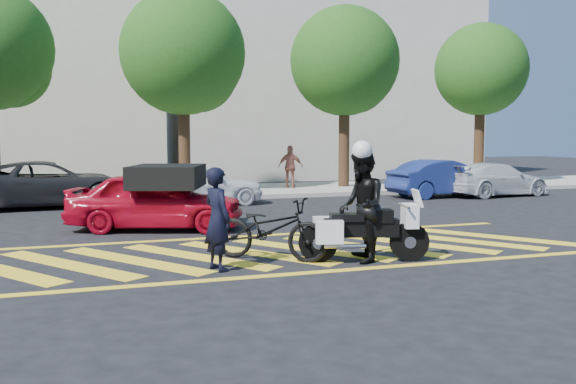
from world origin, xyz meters
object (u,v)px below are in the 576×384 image
object	(u,v)px
parked_mid_left	(49,184)
parked_mid_right	(200,184)
red_convertible	(156,201)
parked_far_right	(495,180)
parked_right	(443,178)
officer_moto	(362,206)
officer_bike	(217,219)
bicycle	(270,229)
police_motorcycle	(362,230)

from	to	relation	value
parked_mid_left	parked_mid_right	xyz separation A→B (m)	(4.54, -0.94, -0.04)
parked_mid_right	red_convertible	bearing A→B (deg)	154.46
parked_far_right	parked_right	bearing A→B (deg)	74.05
officer_moto	parked_far_right	distance (m)	13.39
officer_bike	bicycle	distance (m)	1.20
officer_moto	bicycle	bearing A→B (deg)	-98.49
parked_mid_right	bicycle	bearing A→B (deg)	173.77
parked_mid_right	parked_right	distance (m)	8.80
red_convertible	parked_right	distance (m)	11.68
red_convertible	parked_far_right	bearing A→B (deg)	-52.76
officer_bike	parked_mid_left	size ratio (longest dim) A/B	0.33
police_motorcycle	parked_right	size ratio (longest dim) A/B	0.55
parked_mid_right	parked_right	size ratio (longest dim) A/B	0.97
parked_right	parked_mid_right	bearing A→B (deg)	84.26
police_motorcycle	bicycle	bearing A→B (deg)	172.06
officer_bike	police_motorcycle	xyz separation A→B (m)	(2.52, -0.12, -0.29)
red_convertible	parked_far_right	size ratio (longest dim) A/B	0.96
parked_right	red_convertible	bearing A→B (deg)	108.48
officer_moto	parked_far_right	world-z (taller)	officer_moto
police_motorcycle	parked_right	xyz separation A→B (m)	(7.75, 9.48, 0.12)
red_convertible	parked_mid_right	distance (m)	5.14
parked_mid_left	parked_mid_right	world-z (taller)	parked_mid_left
parked_mid_left	parked_right	bearing A→B (deg)	-98.61
red_convertible	bicycle	bearing A→B (deg)	-141.79
police_motorcycle	parked_mid_left	world-z (taller)	parked_mid_left
officer_moto	parked_right	distance (m)	12.27
parked_mid_left	parked_right	distance (m)	13.38
bicycle	parked_mid_left	xyz separation A→B (m)	(-4.12, 9.91, 0.16)
police_motorcycle	parked_right	bearing A→B (deg)	66.27
officer_bike	parked_mid_left	bearing A→B (deg)	-3.23
police_motorcycle	red_convertible	distance (m)	5.69
bicycle	police_motorcycle	size ratio (longest dim) A/B	0.95
officer_bike	parked_mid_left	xyz separation A→B (m)	(-3.07, 10.43, -0.13)
officer_moto	parked_mid_left	xyz separation A→B (m)	(-5.57, 10.56, -0.26)
red_convertible	officer_moto	bearing A→B (deg)	-130.08
officer_bike	parked_right	distance (m)	13.90
parked_mid_right	parked_right	xyz separation A→B (m)	(8.80, -0.13, 0.00)
bicycle	officer_moto	xyz separation A→B (m)	(1.46, -0.65, 0.42)
parked_mid_left	parked_far_right	xyz separation A→B (m)	(15.34, -1.40, -0.11)
parked_far_right	bicycle	bearing A→B (deg)	120.64
police_motorcycle	parked_mid_left	bearing A→B (deg)	133.44
officer_bike	parked_mid_left	world-z (taller)	officer_bike
parked_mid_right	parked_far_right	distance (m)	10.81
parked_mid_right	officer_moto	bearing A→B (deg)	-177.40
parked_mid_right	parked_right	world-z (taller)	parked_right
officer_moto	parked_right	world-z (taller)	officer_moto
bicycle	parked_mid_left	size ratio (longest dim) A/B	0.41
officer_moto	red_convertible	xyz separation A→B (m)	(-2.96, 4.86, -0.28)
parked_mid_left	parked_mid_right	distance (m)	4.63
police_motorcycle	parked_right	distance (m)	12.25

